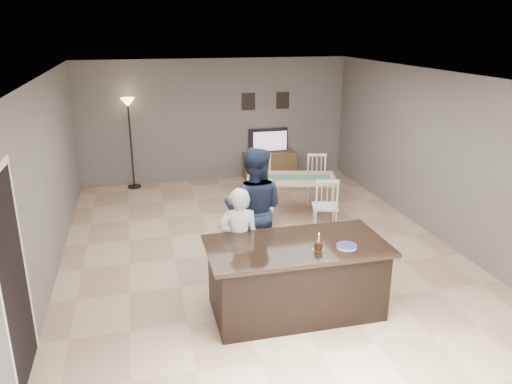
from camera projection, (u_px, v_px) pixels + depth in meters
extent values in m
plane|color=tan|center=(260.00, 250.00, 7.86)|extent=(8.00, 8.00, 0.00)
plane|color=slate|center=(216.00, 121.00, 11.12)|extent=(6.00, 0.00, 6.00)
plane|color=slate|center=(390.00, 307.00, 3.75)|extent=(6.00, 0.00, 6.00)
plane|color=slate|center=(45.00, 182.00, 6.76)|extent=(0.00, 8.00, 8.00)
plane|color=slate|center=(438.00, 156.00, 8.12)|extent=(0.00, 8.00, 8.00)
plane|color=white|center=(260.00, 75.00, 7.01)|extent=(8.00, 8.00, 0.00)
cube|color=black|center=(296.00, 280.00, 6.07)|extent=(2.00, 1.00, 0.85)
cube|color=black|center=(297.00, 246.00, 5.93)|extent=(2.15, 1.10, 0.05)
cube|color=brown|center=(270.00, 165.00, 11.51)|extent=(1.20, 0.40, 0.60)
imported|color=black|center=(269.00, 141.00, 11.40)|extent=(0.91, 0.12, 0.53)
plane|color=#DE5618|center=(270.00, 141.00, 11.32)|extent=(0.78, 0.00, 0.78)
cube|color=black|center=(249.00, 102.00, 11.14)|extent=(0.30, 0.02, 0.38)
cube|color=black|center=(283.00, 100.00, 11.32)|extent=(0.30, 0.02, 0.38)
plane|color=black|center=(14.00, 282.00, 4.74)|extent=(0.00, 2.10, 2.10)
imported|color=silver|center=(239.00, 242.00, 6.37)|extent=(0.56, 0.40, 1.47)
imported|color=#182135|center=(254.00, 210.00, 7.02)|extent=(1.06, 0.95, 1.80)
cylinder|color=gold|center=(318.00, 250.00, 5.77)|extent=(0.14, 0.14, 0.00)
cylinder|color=#33180E|center=(318.00, 246.00, 5.75)|extent=(0.10, 0.10, 0.09)
cylinder|color=white|center=(319.00, 238.00, 5.72)|extent=(0.02, 0.02, 0.10)
sphere|color=#FFBF4C|center=(319.00, 234.00, 5.70)|extent=(0.02, 0.02, 0.02)
cylinder|color=white|center=(347.00, 247.00, 5.82)|extent=(0.23, 0.23, 0.01)
cylinder|color=white|center=(347.00, 246.00, 5.81)|extent=(0.23, 0.23, 0.01)
cylinder|color=white|center=(347.00, 246.00, 5.81)|extent=(0.23, 0.23, 0.01)
cylinder|color=#2F4392|center=(347.00, 245.00, 5.81)|extent=(0.24, 0.24, 0.00)
cube|color=tan|center=(291.00, 179.00, 9.05)|extent=(1.77, 1.28, 0.04)
cylinder|color=tan|center=(251.00, 205.00, 8.83)|extent=(0.06, 0.06, 0.71)
cylinder|color=tan|center=(327.00, 192.00, 9.50)|extent=(0.06, 0.06, 0.71)
cube|color=#38654E|center=(291.00, 177.00, 9.04)|extent=(1.44, 0.69, 0.01)
cube|color=silver|center=(261.00, 206.00, 8.48)|extent=(0.51, 0.49, 0.04)
cylinder|color=silver|center=(251.00, 222.00, 8.41)|extent=(0.03, 0.03, 0.43)
cylinder|color=silver|center=(270.00, 215.00, 8.70)|extent=(0.03, 0.03, 0.43)
cube|color=silver|center=(261.00, 181.00, 8.15)|extent=(0.37, 0.13, 0.05)
cube|color=silver|center=(325.00, 206.00, 8.46)|extent=(0.51, 0.49, 0.04)
cylinder|color=silver|center=(316.00, 223.00, 8.39)|extent=(0.03, 0.03, 0.43)
cylinder|color=silver|center=(333.00, 216.00, 8.69)|extent=(0.03, 0.03, 0.43)
cube|color=silver|center=(328.00, 181.00, 8.14)|extent=(0.37, 0.13, 0.05)
cube|color=silver|center=(261.00, 182.00, 9.80)|extent=(0.51, 0.49, 0.04)
cylinder|color=silver|center=(270.00, 190.00, 10.03)|extent=(0.03, 0.03, 0.43)
cylinder|color=silver|center=(252.00, 195.00, 9.73)|extent=(0.03, 0.03, 0.43)
cube|color=silver|center=(261.00, 155.00, 9.82)|extent=(0.37, 0.13, 0.05)
cube|color=silver|center=(317.00, 182.00, 9.79)|extent=(0.51, 0.49, 0.04)
cylinder|color=silver|center=(324.00, 191.00, 10.01)|extent=(0.03, 0.03, 0.43)
cylinder|color=silver|center=(309.00, 196.00, 9.71)|extent=(0.03, 0.03, 0.43)
cube|color=silver|center=(317.00, 155.00, 9.80)|extent=(0.37, 0.13, 0.05)
cylinder|color=black|center=(135.00, 186.00, 10.93)|extent=(0.29, 0.29, 0.03)
cylinder|color=black|center=(131.00, 146.00, 10.64)|extent=(0.04, 0.04, 1.79)
cone|color=#FFDA8C|center=(128.00, 102.00, 10.34)|extent=(0.29, 0.29, 0.19)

